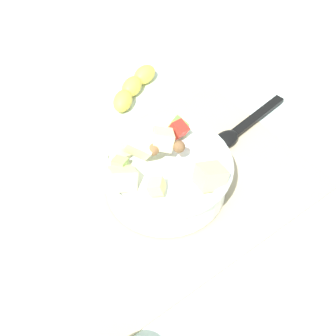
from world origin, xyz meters
name	(u,v)px	position (x,y,z in m)	size (l,w,h in m)	color
ground_plane	(166,190)	(0.00, 0.00, 0.00)	(2.40, 2.40, 0.00)	silver
placemat	(166,189)	(0.00, 0.00, 0.00)	(0.48, 0.34, 0.01)	tan
salad_bowl	(167,171)	(0.00, 0.00, 0.05)	(0.22, 0.21, 0.12)	white
serving_spoon	(239,130)	(-0.19, -0.03, 0.01)	(0.20, 0.05, 0.01)	black
banana_whole	(133,87)	(-0.10, -0.24, 0.02)	(0.15, 0.10, 0.04)	yellow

